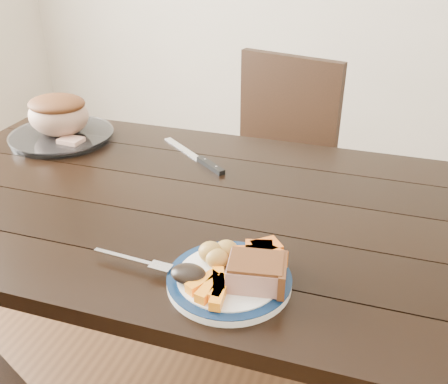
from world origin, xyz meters
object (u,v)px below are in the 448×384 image
(fork, at_px, (138,261))
(pork_slice, at_px, (256,273))
(dinner_plate, at_px, (229,280))
(dining_table, at_px, (198,231))
(serving_platter, at_px, (62,137))
(chair_far, at_px, (273,164))
(roast_joint, at_px, (59,116))
(carving_knife, at_px, (203,161))

(fork, bearing_deg, pork_slice, 5.86)
(dinner_plate, bearing_deg, dining_table, 123.00)
(serving_platter, bearing_deg, fork, -43.41)
(chair_far, height_order, pork_slice, chair_far)
(dinner_plate, bearing_deg, serving_platter, 145.71)
(serving_platter, xyz_separation_m, roast_joint, (0.00, 0.00, 0.07))
(dining_table, xyz_separation_m, serving_platter, (-0.57, 0.23, 0.10))
(serving_platter, xyz_separation_m, pork_slice, (0.81, -0.52, 0.04))
(carving_knife, bearing_deg, pork_slice, -22.39)
(chair_far, bearing_deg, dinner_plate, 112.09)
(fork, xyz_separation_m, roast_joint, (-0.56, 0.53, 0.06))
(dinner_plate, xyz_separation_m, fork, (-0.19, -0.02, 0.01))
(chair_far, relative_size, fork, 5.22)
(fork, bearing_deg, serving_platter, 139.27)
(dinner_plate, distance_m, roast_joint, 0.91)
(serving_platter, distance_m, fork, 0.77)
(pork_slice, bearing_deg, fork, -176.81)
(chair_far, distance_m, roast_joint, 0.83)
(fork, bearing_deg, roast_joint, 139.27)
(roast_joint, bearing_deg, carving_knife, -1.67)
(pork_slice, bearing_deg, serving_platter, 147.33)
(chair_far, xyz_separation_m, roast_joint, (-0.59, -0.51, 0.31))
(serving_platter, distance_m, roast_joint, 0.07)
(chair_far, xyz_separation_m, carving_knife, (-0.09, -0.52, 0.23))
(pork_slice, bearing_deg, dining_table, 129.64)
(chair_far, distance_m, carving_knife, 0.58)
(dining_table, distance_m, fork, 0.32)
(chair_far, bearing_deg, fork, 101.49)
(dinner_plate, relative_size, roast_joint, 1.26)
(dining_table, distance_m, dinner_plate, 0.35)
(pork_slice, bearing_deg, chair_far, 102.05)
(serving_platter, height_order, fork, fork)
(dinner_plate, distance_m, pork_slice, 0.07)
(serving_platter, relative_size, fork, 1.81)
(pork_slice, distance_m, roast_joint, 0.96)
(serving_platter, xyz_separation_m, carving_knife, (0.50, -0.01, -0.00))
(roast_joint, bearing_deg, serving_platter, 0.00)
(pork_slice, relative_size, carving_knife, 0.39)
(chair_far, relative_size, roast_joint, 4.76)
(dining_table, distance_m, serving_platter, 0.62)
(serving_platter, distance_m, pork_slice, 0.96)
(fork, height_order, roast_joint, roast_joint)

